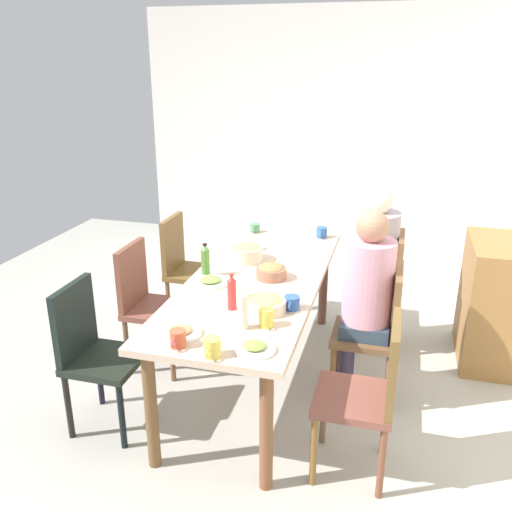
{
  "coord_description": "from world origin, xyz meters",
  "views": [
    {
      "loc": [
        3.13,
        0.85,
        2.1
      ],
      "look_at": [
        0.0,
        0.0,
        0.91
      ],
      "focal_mm": 38.04,
      "sensor_mm": 36.0,
      "label": 1
    }
  ],
  "objects": [
    {
      "name": "cup_3",
      "position": [
        0.39,
        0.32,
        0.8
      ],
      "size": [
        0.12,
        0.09,
        0.08
      ],
      "color": "#2F569F",
      "rests_on": "dining_table"
    },
    {
      "name": "person_1",
      "position": [
        -0.0,
        0.7,
        0.75
      ],
      "size": [
        0.31,
        0.31,
        1.26
      ],
      "color": "#352D44",
      "rests_on": "ground_plane"
    },
    {
      "name": "chair_2",
      "position": [
        -0.7,
        0.79,
        0.51
      ],
      "size": [
        0.4,
        0.4,
        0.9
      ],
      "color": "brown",
      "rests_on": "ground_plane"
    },
    {
      "name": "chair_3",
      "position": [
        0.7,
        -0.79,
        0.51
      ],
      "size": [
        0.4,
        0.4,
        0.9
      ],
      "color": "black",
      "rests_on": "ground_plane"
    },
    {
      "name": "bottle_1",
      "position": [
        0.05,
        -0.33,
        0.86
      ],
      "size": [
        0.06,
        0.06,
        0.22
      ],
      "color": "#4D7F30",
      "rests_on": "dining_table"
    },
    {
      "name": "cup_0",
      "position": [
        1.0,
        0.06,
        0.8
      ],
      "size": [
        0.12,
        0.08,
        0.09
      ],
      "color": "#DBC550",
      "rests_on": "dining_table"
    },
    {
      "name": "cup_2",
      "position": [
        0.95,
        -0.14,
        0.8
      ],
      "size": [
        0.12,
        0.08,
        0.09
      ],
      "color": "#C55134",
      "rests_on": "dining_table"
    },
    {
      "name": "bowl_2",
      "position": [
        -0.29,
        -0.15,
        0.82
      ],
      "size": [
        0.24,
        0.24,
        0.12
      ],
      "color": "beige",
      "rests_on": "dining_table"
    },
    {
      "name": "bottle_2",
      "position": [
        0.48,
        -0.01,
        0.86
      ],
      "size": [
        0.05,
        0.05,
        0.21
      ],
      "color": "red",
      "rests_on": "dining_table"
    },
    {
      "name": "chair_0",
      "position": [
        -0.7,
        -0.79,
        0.51
      ],
      "size": [
        0.4,
        0.4,
        0.9
      ],
      "color": "brown",
      "rests_on": "ground_plane"
    },
    {
      "name": "cup_5",
      "position": [
        0.63,
        0.23,
        0.81
      ],
      "size": [
        0.11,
        0.08,
        0.1
      ],
      "color": "#E7CD4E",
      "rests_on": "dining_table"
    },
    {
      "name": "plate_0",
      "position": [
        0.89,
        0.24,
        0.77
      ],
      "size": [
        0.21,
        0.21,
        0.04
      ],
      "color": "white",
      "rests_on": "dining_table"
    },
    {
      "name": "person_2",
      "position": [
        -0.7,
        0.7,
        0.74
      ],
      "size": [
        0.33,
        0.33,
        1.24
      ],
      "color": "brown",
      "rests_on": "ground_plane"
    },
    {
      "name": "plate_1",
      "position": [
        0.17,
        -0.25,
        0.77
      ],
      "size": [
        0.25,
        0.25,
        0.04
      ],
      "color": "silver",
      "rests_on": "dining_table"
    },
    {
      "name": "plate_2",
      "position": [
        0.83,
        -0.18,
        0.77
      ],
      "size": [
        0.22,
        0.22,
        0.04
      ],
      "color": "white",
      "rests_on": "dining_table"
    },
    {
      "name": "bottle_0",
      "position": [
        0.69,
        0.12,
        0.87
      ],
      "size": [
        0.05,
        0.05,
        0.23
      ],
      "color": "silver",
      "rests_on": "dining_table"
    },
    {
      "name": "side_cabinet",
      "position": [
        -0.72,
        1.58,
        0.45
      ],
      "size": [
        0.7,
        0.44,
        0.9
      ],
      "primitive_type": "cube",
      "color": "olive",
      "rests_on": "ground_plane"
    },
    {
      "name": "cup_6",
      "position": [
        -0.93,
        -0.26,
        0.79
      ],
      "size": [
        0.11,
        0.08,
        0.07
      ],
      "color": "#4A835B",
      "rests_on": "dining_table"
    },
    {
      "name": "chair_4",
      "position": [
        0.0,
        -0.79,
        0.51
      ],
      "size": [
        0.4,
        0.4,
        0.9
      ],
      "color": "brown",
      "rests_on": "ground_plane"
    },
    {
      "name": "ground_plane",
      "position": [
        0.0,
        0.0,
        0.0
      ],
      "size": [
        6.45,
        6.45,
        0.0
      ],
      "primitive_type": "plane",
      "color": "#A2A098"
    },
    {
      "name": "dining_table",
      "position": [
        0.0,
        0.0,
        0.67
      ],
      "size": [
        2.11,
        0.83,
        0.76
      ],
      "color": "#CBAE93",
      "rests_on": "ground_plane"
    },
    {
      "name": "wall_left",
      "position": [
        -2.75,
        0.0,
        1.3
      ],
      "size": [
        0.12,
        3.88,
        2.6
      ],
      "primitive_type": "cube",
      "color": "silver",
      "rests_on": "ground_plane"
    },
    {
      "name": "chair_1",
      "position": [
        0.0,
        0.79,
        0.51
      ],
      "size": [
        0.4,
        0.4,
        0.9
      ],
      "color": "brown",
      "rests_on": "ground_plane"
    },
    {
      "name": "chair_5",
      "position": [
        0.7,
        0.79,
        0.51
      ],
      "size": [
        0.4,
        0.4,
        0.9
      ],
      "color": "brown",
      "rests_on": "ground_plane"
    },
    {
      "name": "bowl_0",
      "position": [
        -0.02,
        0.1,
        0.8
      ],
      "size": [
        0.2,
        0.2,
        0.09
      ],
      "color": "#9C644E",
      "rests_on": "dining_table"
    },
    {
      "name": "cup_1",
      "position": [
        -0.51,
        -0.18,
        0.81
      ],
      "size": [
        0.11,
        0.07,
        0.1
      ],
      "color": "white",
      "rests_on": "dining_table"
    },
    {
      "name": "cup_4",
      "position": [
        -0.94,
        0.28,
        0.8
      ],
      "size": [
        0.12,
        0.08,
        0.08
      ],
      "color": "#305C9E",
      "rests_on": "dining_table"
    },
    {
      "name": "bowl_1",
      "position": [
        0.45,
        0.17,
        0.8
      ],
      "size": [
        0.24,
        0.24,
        0.09
      ],
      "color": "beige",
      "rests_on": "dining_table"
    }
  ]
}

